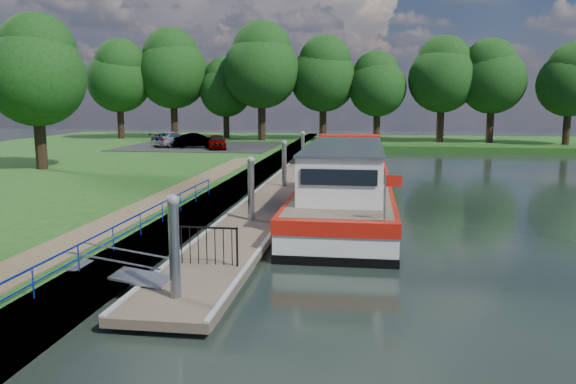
# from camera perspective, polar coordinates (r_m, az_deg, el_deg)

# --- Properties ---
(ground) EXTENTS (160.00, 160.00, 0.00)m
(ground) POSITION_cam_1_polar(r_m,az_deg,el_deg) (14.72, -10.61, -11.27)
(ground) COLOR black
(ground) RESTS_ON ground
(bank_edge) EXTENTS (1.10, 90.00, 0.78)m
(bank_edge) POSITION_cam_1_polar(r_m,az_deg,el_deg) (29.30, -6.04, -0.03)
(bank_edge) COLOR #473D2D
(bank_edge) RESTS_ON ground
(far_bank) EXTENTS (60.00, 18.00, 0.60)m
(far_bank) POSITION_cam_1_polar(r_m,az_deg,el_deg) (65.64, 14.62, 4.84)
(far_bank) COLOR #1B4914
(far_bank) RESTS_ON ground
(footpath) EXTENTS (1.60, 40.00, 0.05)m
(footpath) POSITION_cam_1_polar(r_m,az_deg,el_deg) (23.26, -14.69, -1.72)
(footpath) COLOR brown
(footpath) RESTS_ON riverbank
(carpark) EXTENTS (14.00, 12.00, 0.06)m
(carpark) POSITION_cam_1_polar(r_m,az_deg,el_deg) (53.52, -8.87, 4.61)
(carpark) COLOR black
(carpark) RESTS_ON riverbank
(blue_fence) EXTENTS (0.04, 18.04, 0.72)m
(blue_fence) POSITION_cam_1_polar(r_m,az_deg,el_deg) (18.02, -16.01, -3.30)
(blue_fence) COLOR #0C2DBF
(blue_fence) RESTS_ON riverbank
(pontoon) EXTENTS (2.50, 30.00, 0.56)m
(pontoon) POSITION_cam_1_polar(r_m,az_deg,el_deg) (26.88, -1.79, -1.28)
(pontoon) COLOR brown
(pontoon) RESTS_ON ground
(mooring_piles) EXTENTS (0.30, 27.30, 3.55)m
(mooring_piles) POSITION_cam_1_polar(r_m,az_deg,el_deg) (26.70, -1.80, 1.03)
(mooring_piles) COLOR gray
(mooring_piles) RESTS_ON ground
(gangway) EXTENTS (2.58, 1.00, 0.92)m
(gangway) POSITION_cam_1_polar(r_m,az_deg,el_deg) (15.63, -16.59, -7.86)
(gangway) COLOR #A5A8AD
(gangway) RESTS_ON ground
(gate_panel) EXTENTS (1.85, 0.05, 1.15)m
(gate_panel) POSITION_cam_1_polar(r_m,az_deg,el_deg) (16.38, -8.28, -4.86)
(gate_panel) COLOR black
(gate_panel) RESTS_ON ground
(barge) EXTENTS (4.36, 21.15, 4.78)m
(barge) POSITION_cam_1_polar(r_m,az_deg,el_deg) (27.62, 6.03, 0.87)
(barge) COLOR black
(barge) RESTS_ON ground
(horizon_trees) EXTENTS (54.38, 10.03, 12.87)m
(horizon_trees) POSITION_cam_1_polar(r_m,az_deg,el_deg) (62.08, 2.42, 11.95)
(horizon_trees) COLOR #332316
(horizon_trees) RESTS_ON ground
(bank_tree_a) EXTENTS (6.12, 6.12, 9.72)m
(bank_tree_a) POSITION_cam_1_polar(r_m,az_deg,el_deg) (39.00, -24.21, 11.32)
(bank_tree_a) COLOR #332316
(bank_tree_a) RESTS_ON riverbank
(car_a) EXTENTS (2.54, 4.07, 1.29)m
(car_a) POSITION_cam_1_polar(r_m,az_deg,el_deg) (50.09, -7.22, 5.10)
(car_a) COLOR #999999
(car_a) RESTS_ON carpark
(car_b) EXTENTS (4.05, 1.81, 1.29)m
(car_b) POSITION_cam_1_polar(r_m,az_deg,el_deg) (51.71, -9.29, 5.19)
(car_b) COLOR #999999
(car_b) RESTS_ON carpark
(car_c) EXTENTS (3.21, 4.98, 1.34)m
(car_c) POSITION_cam_1_polar(r_m,az_deg,el_deg) (53.63, -11.70, 5.29)
(car_c) COLOR #999999
(car_c) RESTS_ON carpark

